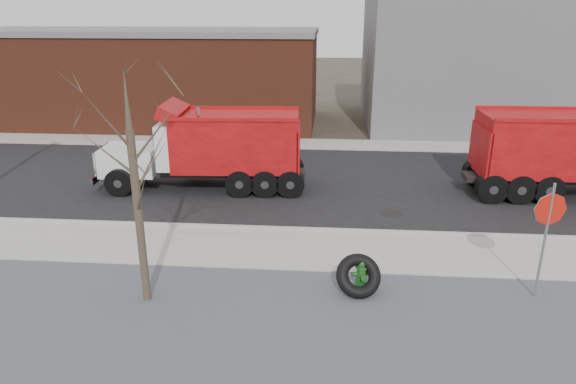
# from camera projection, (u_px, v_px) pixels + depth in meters

# --- Properties ---
(ground) EXTENTS (120.00, 120.00, 0.00)m
(ground) POSITION_uv_depth(u_px,v_px,m) (294.00, 254.00, 14.02)
(ground) COLOR #383328
(ground) RESTS_ON ground
(gravel_verge) EXTENTS (60.00, 5.00, 0.03)m
(gravel_verge) POSITION_uv_depth(u_px,v_px,m) (282.00, 329.00, 10.73)
(gravel_verge) COLOR slate
(gravel_verge) RESTS_ON ground
(sidewalk) EXTENTS (60.00, 2.50, 0.06)m
(sidewalk) POSITION_uv_depth(u_px,v_px,m) (294.00, 249.00, 14.24)
(sidewalk) COLOR #9E9B93
(sidewalk) RESTS_ON ground
(curb) EXTENTS (60.00, 0.15, 0.11)m
(curb) POSITION_uv_depth(u_px,v_px,m) (297.00, 229.00, 15.46)
(curb) COLOR #9E9B93
(curb) RESTS_ON ground
(road) EXTENTS (60.00, 9.40, 0.02)m
(road) POSITION_uv_depth(u_px,v_px,m) (305.00, 181.00, 19.93)
(road) COLOR black
(road) RESTS_ON ground
(far_sidewalk) EXTENTS (60.00, 2.00, 0.06)m
(far_sidewalk) POSITION_uv_depth(u_px,v_px,m) (310.00, 144.00, 25.27)
(far_sidewalk) COLOR #9E9B93
(far_sidewalk) RESTS_ON ground
(building_grey) EXTENTS (12.00, 10.00, 8.00)m
(building_grey) POSITION_uv_depth(u_px,v_px,m) (475.00, 52.00, 28.89)
(building_grey) COLOR slate
(building_grey) RESTS_ON ground
(building_brick) EXTENTS (20.20, 8.20, 5.30)m
(building_brick) POSITION_uv_depth(u_px,v_px,m) (143.00, 76.00, 29.83)
(building_brick) COLOR brown
(building_brick) RESTS_ON ground
(bare_tree) EXTENTS (3.20, 3.20, 5.20)m
(bare_tree) POSITION_uv_depth(u_px,v_px,m) (133.00, 163.00, 10.71)
(bare_tree) COLOR #382D23
(bare_tree) RESTS_ON ground
(fire_hydrant) EXTENTS (0.48, 0.46, 0.83)m
(fire_hydrant) POSITION_uv_depth(u_px,v_px,m) (361.00, 275.00, 12.13)
(fire_hydrant) COLOR #266626
(fire_hydrant) RESTS_ON ground
(truck_tire) EXTENTS (1.22, 1.09, 1.01)m
(truck_tire) POSITION_uv_depth(u_px,v_px,m) (358.00, 276.00, 11.92)
(truck_tire) COLOR black
(truck_tire) RESTS_ON ground
(stop_sign) EXTENTS (0.75, 0.19, 2.79)m
(stop_sign) POSITION_uv_depth(u_px,v_px,m) (548.00, 222.00, 11.30)
(stop_sign) COLOR gray
(stop_sign) RESTS_ON ground
(dump_truck_red_b) EXTENTS (7.56, 2.55, 3.18)m
(dump_truck_red_b) POSITION_uv_depth(u_px,v_px,m) (212.00, 146.00, 18.62)
(dump_truck_red_b) COLOR black
(dump_truck_red_b) RESTS_ON ground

